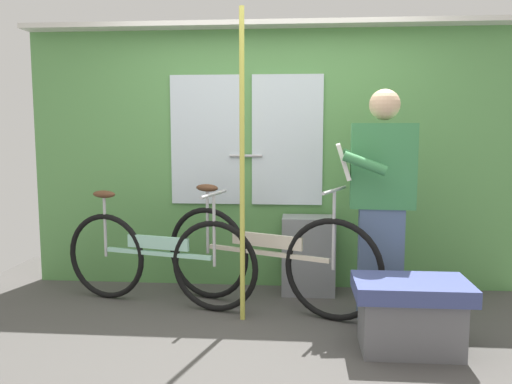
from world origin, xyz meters
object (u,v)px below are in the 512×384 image
bicycle_near_door (266,258)px  bench_seat_corner (410,313)px  bicycle_leaning_behind (157,258)px  handrail_pole (242,168)px  passenger_reading_newspaper (381,199)px  trash_bin_by_wall (308,255)px

bicycle_near_door → bench_seat_corner: size_ratio=2.40×
bicycle_near_door → bicycle_leaning_behind: bicycle_near_door is taller
bicycle_near_door → handrail_pole: 0.76m
bicycle_near_door → bench_seat_corner: (0.94, -0.71, -0.16)m
bicycle_near_door → bench_seat_corner: bearing=-13.4°
bench_seat_corner → passenger_reading_newspaper: bearing=100.1°
handrail_pole → bench_seat_corner: 1.46m
handrail_pole → bench_seat_corner: handrail_pole is taller
bicycle_leaning_behind → bicycle_near_door: bearing=12.7°
bicycle_near_door → trash_bin_by_wall: (0.33, 0.41, -0.07)m
bicycle_leaning_behind → trash_bin_by_wall: bearing=32.5°
trash_bin_by_wall → bench_seat_corner: 1.27m
passenger_reading_newspaper → bicycle_leaning_behind: bearing=-0.9°
trash_bin_by_wall → bench_seat_corner: size_ratio=0.93×
bicycle_leaning_behind → passenger_reading_newspaper: size_ratio=0.97×
bicycle_leaning_behind → handrail_pole: bearing=-7.0°
bicycle_leaning_behind → bench_seat_corner: bicycle_leaning_behind is taller
bicycle_near_door → handrail_pole: bearing=-97.8°
passenger_reading_newspaper → handrail_pole: handrail_pole is taller
bicycle_leaning_behind → handrail_pole: handrail_pole is taller
trash_bin_by_wall → handrail_pole: 1.13m
bicycle_leaning_behind → handrail_pole: size_ratio=0.73×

